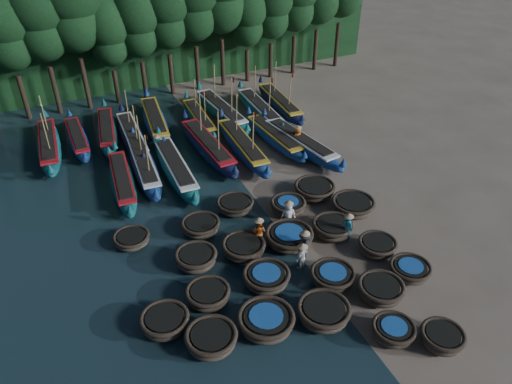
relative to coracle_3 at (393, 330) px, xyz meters
name	(u,v)px	position (x,y,z in m)	size (l,w,h in m)	color
ground	(276,226)	(-1.12, 8.81, -0.40)	(120.00, 120.00, 0.00)	#7D6D5C
foliage_wall	(155,23)	(-1.12, 32.31, 4.60)	(40.00, 3.00, 10.00)	black
coracle_3	(393,330)	(0.00, 0.00, 0.00)	(1.91, 1.91, 0.69)	#4C3D2F
coracle_4	(442,338)	(1.58, -1.17, 0.04)	(1.89, 1.89, 0.76)	#4C3D2F
coracle_5	(211,339)	(-7.17, 2.70, 0.08)	(2.28, 2.28, 0.84)	#4C3D2F
coracle_6	(266,321)	(-4.70, 2.63, 0.08)	(2.69, 2.69, 0.84)	#4C3D2F
coracle_7	(324,312)	(-2.20, 2.04, 0.08)	(2.95, 2.95, 0.83)	#4C3D2F
coracle_8	(381,290)	(0.89, 2.12, 0.07)	(2.67, 2.67, 0.82)	#4C3D2F
coracle_9	(410,270)	(3.03, 2.69, -0.01)	(2.04, 2.04, 0.68)	#4C3D2F
coracle_10	(165,321)	(-8.66, 4.43, 0.05)	(2.41, 2.41, 0.78)	#4C3D2F
coracle_11	(208,295)	(-6.44, 5.14, 0.05)	(2.36, 2.36, 0.78)	#4C3D2F
coracle_12	(266,277)	(-3.54, 5.04, 0.05)	(2.75, 2.75, 0.77)	#4C3D2F
coracle_13	(333,276)	(-0.62, 3.84, 0.02)	(2.18, 2.18, 0.72)	#4C3D2F
coracle_14	(377,246)	(2.62, 4.77, 0.02)	(2.01, 2.01, 0.73)	#4C3D2F
coracle_15	(196,258)	(-6.14, 7.66, 0.08)	(2.14, 2.14, 0.84)	#4C3D2F
coracle_16	(244,248)	(-3.68, 7.43, 0.06)	(2.61, 2.61, 0.81)	#4C3D2F
coracle_17	(289,237)	(-1.19, 7.20, 0.08)	(2.54, 2.54, 0.83)	#4C3D2F
coracle_18	(332,228)	(1.29, 6.96, 0.06)	(2.73, 2.73, 0.80)	#4C3D2F
coracle_19	(353,205)	(3.43, 8.21, 0.06)	(2.65, 2.65, 0.81)	#4C3D2F
coracle_20	(132,239)	(-8.69, 10.60, -0.04)	(1.99, 1.99, 0.64)	#4C3D2F
coracle_21	(201,226)	(-5.06, 10.09, 0.01)	(2.38, 2.38, 0.72)	#4C3D2F
coracle_22	(235,205)	(-2.63, 11.11, 0.00)	(2.21, 2.21, 0.70)	#4C3D2F
coracle_23	(288,206)	(0.05, 9.71, 0.06)	(2.11, 2.11, 0.80)	#4C3D2F
coracle_24	(315,189)	(2.26, 10.54, 0.06)	(2.87, 2.87, 0.80)	#4C3D2F
long_boat_2	(123,181)	(-7.98, 16.06, 0.14)	(2.10, 7.96, 1.41)	#0F5551
long_boat_3	(144,166)	(-6.37, 17.18, 0.17)	(1.98, 8.38, 3.56)	navy
long_boat_4	(175,168)	(-4.62, 16.12, 0.20)	(1.76, 8.91, 1.57)	#0F5551
long_boat_5	(208,146)	(-1.83, 17.85, 0.22)	(2.05, 9.15, 3.89)	#0F163A
long_boat_6	(242,146)	(0.35, 16.98, 0.21)	(1.84, 8.96, 3.81)	navy
long_boat_7	(274,137)	(2.93, 17.34, 0.14)	(2.00, 7.97, 1.41)	navy
long_boat_8	(300,143)	(4.09, 15.70, 0.21)	(3.01, 8.90, 1.59)	navy
long_boat_9	(49,145)	(-11.60, 22.49, 0.19)	(1.98, 8.71, 3.70)	#0F5551
long_boat_10	(78,138)	(-9.68, 22.89, 0.09)	(1.35, 7.34, 1.29)	navy
long_boat_11	(107,130)	(-7.58, 23.18, 0.14)	(2.48, 7.96, 1.41)	#0F5551
long_boat_12	(132,136)	(-6.13, 21.51, 0.17)	(1.72, 8.38, 3.56)	#0F163A
long_boat_13	(155,121)	(-4.06, 23.13, 0.20)	(2.50, 8.84, 1.56)	navy
long_boat_14	(199,118)	(-0.90, 22.31, 0.11)	(1.64, 7.57, 3.22)	#0F5551
long_boat_15	(221,111)	(1.03, 22.68, 0.21)	(2.24, 8.97, 3.82)	#0F5551
long_boat_16	(260,109)	(3.85, 21.75, 0.18)	(1.72, 8.62, 3.66)	#0F5551
long_boat_17	(280,103)	(5.81, 22.20, 0.17)	(1.86, 8.38, 3.56)	#0F163A
fisherman_0	(288,214)	(-0.60, 8.47, 0.50)	(0.93, 0.71, 1.89)	silver
fisherman_1	(348,227)	(1.72, 6.22, 0.54)	(0.58, 0.71, 1.86)	#1B6373
fisherman_2	(259,231)	(-2.62, 7.88, 0.46)	(0.98, 0.99, 1.81)	#BD5819
fisherman_3	(304,244)	(-0.99, 5.98, 0.45)	(1.05, 1.21, 1.82)	black
fisherman_4	(302,256)	(-1.51, 5.28, 0.43)	(0.95, 0.67, 1.70)	silver
fisherman_5	(158,146)	(-4.94, 18.98, 0.40)	(0.87, 1.48, 1.72)	#1B6373
fisherman_6	(298,137)	(4.04, 15.99, 0.51)	(0.98, 0.84, 1.90)	#BD5819
tree_2	(3,22)	(-12.52, 28.81, 6.92)	(4.51, 4.51, 10.63)	black
tree_3	(35,8)	(-10.22, 28.81, 7.60)	(4.92, 4.92, 11.60)	black
tree_5	(107,30)	(-5.62, 28.81, 5.57)	(3.68, 3.68, 8.68)	black
tree_6	(136,17)	(-3.32, 28.81, 6.25)	(4.09, 4.09, 9.65)	black
tree_7	(164,4)	(-1.02, 28.81, 6.92)	(4.51, 4.51, 10.63)	black
tree_10	(247,13)	(5.88, 28.81, 5.57)	(3.68, 3.68, 8.68)	black
tree_11	(272,1)	(8.18, 28.81, 6.25)	(4.09, 4.09, 9.65)	black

